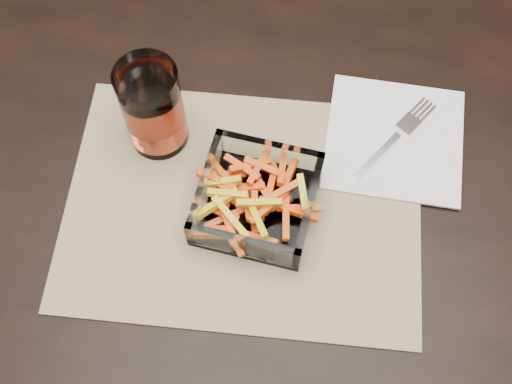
# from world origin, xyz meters

# --- Properties ---
(dining_table) EXTENTS (1.60, 0.90, 0.75)m
(dining_table) POSITION_xyz_m (0.00, 0.00, 0.66)
(dining_table) COLOR black
(dining_table) RESTS_ON ground
(placemat) EXTENTS (0.46, 0.35, 0.00)m
(placemat) POSITION_xyz_m (-0.08, -0.04, 0.75)
(placemat) COLOR #9D8867
(placemat) RESTS_ON dining_table
(glass_bowl) EXTENTS (0.16, 0.16, 0.05)m
(glass_bowl) POSITION_xyz_m (-0.07, -0.04, 0.78)
(glass_bowl) COLOR white
(glass_bowl) RESTS_ON placemat
(tumbler) EXTENTS (0.08, 0.08, 0.14)m
(tumbler) POSITION_xyz_m (-0.21, 0.05, 0.82)
(tumbler) COLOR white
(tumbler) RESTS_ON placemat
(napkin) EXTENTS (0.18, 0.18, 0.00)m
(napkin) POSITION_xyz_m (0.10, 0.08, 0.76)
(napkin) COLOR white
(napkin) RESTS_ON placemat
(fork) EXTENTS (0.11, 0.15, 0.00)m
(fork) POSITION_xyz_m (0.10, 0.08, 0.76)
(fork) COLOR silver
(fork) RESTS_ON napkin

